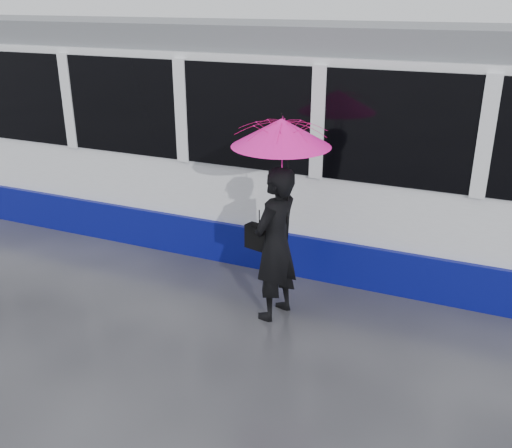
% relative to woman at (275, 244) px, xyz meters
% --- Properties ---
extents(ground, '(90.00, 90.00, 0.00)m').
position_rel_woman_xyz_m(ground, '(-1.27, -0.15, -0.96)').
color(ground, '#27272C').
rests_on(ground, ground).
extents(rails, '(34.00, 1.51, 0.02)m').
position_rel_woman_xyz_m(rails, '(-1.27, 2.35, -0.95)').
color(rails, '#3F3D38').
rests_on(rails, ground).
extents(woman, '(0.61, 0.79, 1.91)m').
position_rel_woman_xyz_m(woman, '(0.00, 0.00, 0.00)').
color(woman, black).
rests_on(woman, ground).
extents(umbrella, '(1.36, 1.36, 1.29)m').
position_rel_woman_xyz_m(umbrella, '(0.05, 0.00, 1.14)').
color(umbrella, '#FF1552').
rests_on(umbrella, ground).
extents(handbag, '(0.37, 0.23, 0.48)m').
position_rel_woman_xyz_m(handbag, '(-0.22, 0.02, 0.05)').
color(handbag, black).
rests_on(handbag, ground).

